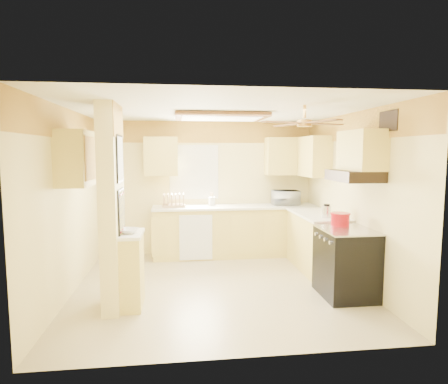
{
  "coord_description": "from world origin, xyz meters",
  "views": [
    {
      "loc": [
        -0.53,
        -5.19,
        1.93
      ],
      "look_at": [
        0.14,
        0.35,
        1.33
      ],
      "focal_mm": 30.0,
      "sensor_mm": 36.0,
      "label": 1
    }
  ],
  "objects": [
    {
      "name": "floor",
      "position": [
        0.0,
        0.0,
        0.0
      ],
      "size": [
        4.0,
        4.0,
        0.0
      ],
      "primitive_type": "plane",
      "color": "tan",
      "rests_on": "ground"
    },
    {
      "name": "ceiling",
      "position": [
        0.0,
        0.0,
        2.5
      ],
      "size": [
        4.0,
        4.0,
        0.0
      ],
      "primitive_type": "plane",
      "rotation": [
        3.14,
        0.0,
        0.0
      ],
      "color": "white",
      "rests_on": "wall_back"
    },
    {
      "name": "wall_back",
      "position": [
        0.0,
        1.9,
        1.25
      ],
      "size": [
        4.0,
        0.0,
        4.0
      ],
      "primitive_type": "plane",
      "rotation": [
        1.57,
        0.0,
        0.0
      ],
      "color": "#F4E295",
      "rests_on": "floor"
    },
    {
      "name": "wall_front",
      "position": [
        0.0,
        -1.9,
        1.25
      ],
      "size": [
        4.0,
        0.0,
        4.0
      ],
      "primitive_type": "plane",
      "rotation": [
        -1.57,
        0.0,
        0.0
      ],
      "color": "#F4E295",
      "rests_on": "floor"
    },
    {
      "name": "wall_left",
      "position": [
        -2.0,
        0.0,
        1.25
      ],
      "size": [
        0.0,
        3.8,
        3.8
      ],
      "primitive_type": "plane",
      "rotation": [
        1.57,
        0.0,
        1.57
      ],
      "color": "#F4E295",
      "rests_on": "floor"
    },
    {
      "name": "wall_right",
      "position": [
        2.0,
        0.0,
        1.25
      ],
      "size": [
        0.0,
        3.8,
        3.8
      ],
      "primitive_type": "plane",
      "rotation": [
        1.57,
        0.0,
        -1.57
      ],
      "color": "#F4E295",
      "rests_on": "floor"
    },
    {
      "name": "wallpaper_border",
      "position": [
        0.0,
        1.88,
        2.3
      ],
      "size": [
        4.0,
        0.02,
        0.4
      ],
      "primitive_type": "cube",
      "color": "#FFC34B",
      "rests_on": "wall_back"
    },
    {
      "name": "partition_column",
      "position": [
        -1.35,
        -0.55,
        1.25
      ],
      "size": [
        0.2,
        0.7,
        2.5
      ],
      "primitive_type": "cube",
      "color": "#F4E295",
      "rests_on": "floor"
    },
    {
      "name": "partition_ledge",
      "position": [
        -1.13,
        -0.55,
        0.45
      ],
      "size": [
        0.25,
        0.55,
        0.9
      ],
      "primitive_type": "cube",
      "color": "#F8E06A",
      "rests_on": "floor"
    },
    {
      "name": "ledge_top",
      "position": [
        -1.13,
        -0.55,
        0.92
      ],
      "size": [
        0.28,
        0.58,
        0.04
      ],
      "primitive_type": "cube",
      "color": "white",
      "rests_on": "partition_ledge"
    },
    {
      "name": "lower_cabinets_back",
      "position": [
        0.5,
        1.6,
        0.45
      ],
      "size": [
        3.0,
        0.6,
        0.9
      ],
      "primitive_type": "cube",
      "color": "#F8E06A",
      "rests_on": "floor"
    },
    {
      "name": "lower_cabinets_right",
      "position": [
        1.7,
        0.6,
        0.45
      ],
      "size": [
        0.6,
        1.4,
        0.9
      ],
      "primitive_type": "cube",
      "color": "#F8E06A",
      "rests_on": "floor"
    },
    {
      "name": "countertop_back",
      "position": [
        0.5,
        1.59,
        0.92
      ],
      "size": [
        3.04,
        0.64,
        0.04
      ],
      "primitive_type": "cube",
      "color": "white",
      "rests_on": "lower_cabinets_back"
    },
    {
      "name": "countertop_right",
      "position": [
        1.69,
        0.6,
        0.92
      ],
      "size": [
        0.64,
        1.44,
        0.04
      ],
      "primitive_type": "cube",
      "color": "white",
      "rests_on": "lower_cabinets_right"
    },
    {
      "name": "dishwasher_panel",
      "position": [
        -0.25,
        1.29,
        0.43
      ],
      "size": [
        0.58,
        0.02,
        0.8
      ],
      "primitive_type": "cube",
      "color": "white",
      "rests_on": "lower_cabinets_back"
    },
    {
      "name": "window",
      "position": [
        -0.25,
        1.89,
        1.55
      ],
      "size": [
        0.92,
        0.02,
        1.02
      ],
      "color": "white",
      "rests_on": "wall_back"
    },
    {
      "name": "upper_cab_back_left",
      "position": [
        -0.85,
        1.72,
        1.85
      ],
      "size": [
        0.6,
        0.35,
        0.7
      ],
      "primitive_type": "cube",
      "color": "#F8E06A",
      "rests_on": "wall_back"
    },
    {
      "name": "upper_cab_back_right",
      "position": [
        1.55,
        1.72,
        1.85
      ],
      "size": [
        0.9,
        0.35,
        0.7
      ],
      "primitive_type": "cube",
      "color": "#F8E06A",
      "rests_on": "wall_back"
    },
    {
      "name": "upper_cab_right",
      "position": [
        1.82,
        1.25,
        1.85
      ],
      "size": [
        0.35,
        1.0,
        0.7
      ],
      "primitive_type": "cube",
      "color": "#F8E06A",
      "rests_on": "wall_right"
    },
    {
      "name": "upper_cab_left_wall",
      "position": [
        -1.82,
        -0.25,
        1.85
      ],
      "size": [
        0.35,
        0.75,
        0.7
      ],
      "primitive_type": "cube",
      "color": "#F8E06A",
      "rests_on": "wall_left"
    },
    {
      "name": "upper_cab_over_stove",
      "position": [
        1.82,
        -0.55,
        1.95
      ],
      "size": [
        0.35,
        0.76,
        0.52
      ],
      "primitive_type": "cube",
      "color": "#F8E06A",
      "rests_on": "wall_right"
    },
    {
      "name": "stove",
      "position": [
        1.67,
        -0.55,
        0.46
      ],
      "size": [
        0.68,
        0.77,
        0.92
      ],
      "color": "black",
      "rests_on": "floor"
    },
    {
      "name": "range_hood",
      "position": [
        1.74,
        -0.55,
        1.62
      ],
      "size": [
        0.5,
        0.76,
        0.14
      ],
      "primitive_type": "cube",
      "color": "black",
      "rests_on": "upper_cab_over_stove"
    },
    {
      "name": "poster_menu",
      "position": [
        -1.24,
        -0.55,
        1.85
      ],
      "size": [
        0.02,
        0.42,
        0.57
      ],
      "color": "black",
      "rests_on": "partition_column"
    },
    {
      "name": "poster_nashville",
      "position": [
        -1.24,
        -0.55,
        1.2
      ],
      "size": [
        0.02,
        0.42,
        0.57
      ],
      "color": "black",
      "rests_on": "partition_column"
    },
    {
      "name": "ceiling_light_panel",
      "position": [
        0.1,
        0.5,
        2.46
      ],
      "size": [
        1.35,
        0.95,
        0.06
      ],
      "color": "brown",
      "rests_on": "ceiling"
    },
    {
      "name": "ceiling_fan",
      "position": [
        1.0,
        -0.7,
        2.29
      ],
      "size": [
        1.15,
        1.15,
        0.26
      ],
      "color": "gold",
      "rests_on": "ceiling"
    },
    {
      "name": "vent_grate",
      "position": [
        1.98,
        -0.9,
        2.3
      ],
      "size": [
        0.02,
        0.4,
        0.25
      ],
      "primitive_type": "cube",
      "color": "black",
      "rests_on": "wall_right"
    },
    {
      "name": "microwave",
      "position": [
        1.45,
        1.6,
        1.08
      ],
      "size": [
        0.5,
        0.34,
        0.27
      ],
      "primitive_type": "imported",
      "rotation": [
        0.0,
        0.0,
        3.12
      ],
      "color": "white",
      "rests_on": "countertop_back"
    },
    {
      "name": "bowl",
      "position": [
        -1.16,
        -0.58,
        0.97
      ],
      "size": [
        0.29,
        0.29,
        0.06
      ],
      "primitive_type": "imported",
      "rotation": [
        0.0,
        0.0,
        -0.33
      ],
      "color": "white",
      "rests_on": "ledge_top"
    },
    {
      "name": "dutch_oven",
      "position": [
        1.67,
        -0.32,
        1.01
      ],
      "size": [
        0.27,
        0.27,
        0.18
      ],
      "color": "#A90C15",
      "rests_on": "stove"
    },
    {
      "name": "kettle",
      "position": [
        1.68,
        0.18,
        1.04
      ],
      "size": [
        0.13,
        0.13,
        0.21
      ],
      "color": "silver",
      "rests_on": "countertop_right"
    },
    {
      "name": "dish_rack",
      "position": [
        -0.64,
        1.6,
        1.03
      ],
      "size": [
        0.42,
        0.32,
        0.24
      ],
      "color": "tan",
      "rests_on": "countertop_back"
    },
    {
      "name": "utensil_crock",
      "position": [
        0.07,
        1.68,
        1.02
      ],
      "size": [
        0.12,
        0.12,
        0.24
      ],
      "color": "white",
      "rests_on": "countertop_back"
    }
  ]
}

